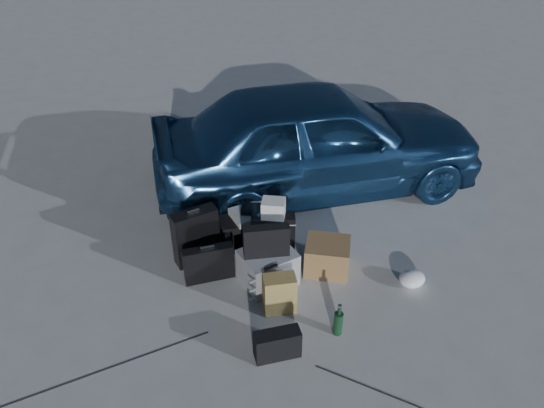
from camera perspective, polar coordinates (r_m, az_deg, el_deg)
The scene contains 16 objects.
ground at distance 5.24m, azimuth 0.32°, elevation -11.04°, with size 60.00×60.00×0.00m, color #A8A7A3.
car at distance 6.64m, azimuth 5.00°, elevation 7.06°, with size 1.64×4.07×1.39m, color #265485.
pelican_case at distance 5.38m, azimuth -0.44°, elevation -6.83°, with size 0.51×0.42×0.37m, color #989A9D.
laptop_bag at distance 5.13m, azimuth -0.61°, elevation -4.01°, with size 0.45×0.11×0.34m, color black.
briefcase at distance 5.44m, azimuth -6.81°, elevation -6.40°, with size 0.51×0.11×0.40m, color black.
suitcase_left at distance 5.63m, azimuth -8.19°, elevation -3.46°, with size 0.48×0.17×0.62m, color black.
suitcase_right at distance 5.62m, azimuth 0.10°, elevation -3.54°, with size 0.46×0.16×0.55m, color black.
white_carton at distance 5.40m, azimuth 0.16°, elevation -0.48°, with size 0.24×0.19×0.19m, color silver.
duffel_bag at distance 5.89m, azimuth -2.21°, elevation -2.81°, with size 0.70×0.30×0.35m, color black.
flat_box_white at distance 5.77m, azimuth -2.18°, elevation -1.04°, with size 0.43×0.32×0.08m, color silver.
flat_box_black at distance 5.73m, azimuth -2.06°, elevation -0.55°, with size 0.25×0.18×0.05m, color black.
kraft_bag at distance 5.08m, azimuth 0.81°, elevation -9.62°, with size 0.30×0.18×0.40m, color #AD8C4B.
cardboard_box at distance 5.57m, azimuth 5.96°, elevation -5.61°, with size 0.45×0.39×0.34m, color olive.
plastic_bag at distance 5.60m, azimuth 14.82°, elevation -7.79°, with size 0.27×0.23×0.15m, color white.
messenger_bag at distance 4.74m, azimuth 0.58°, elevation -14.87°, with size 0.40×0.15×0.28m, color black.
green_bottle at distance 4.93m, azimuth 7.16°, elevation -12.26°, with size 0.09×0.09×0.34m, color black.
Camera 1 is at (-0.56, -3.63, 3.74)m, focal length 35.00 mm.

